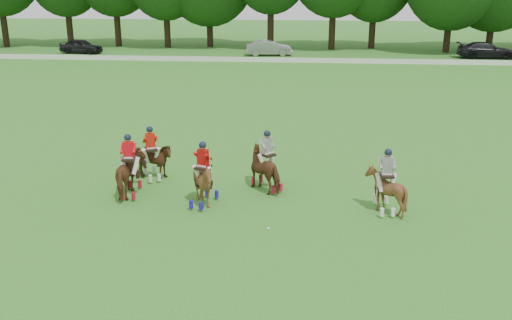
# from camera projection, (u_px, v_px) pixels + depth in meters

# --- Properties ---
(ground) EXTENTS (180.00, 180.00, 0.00)m
(ground) POSITION_uv_depth(u_px,v_px,m) (166.00, 245.00, 17.21)
(ground) COLOR #24671D
(ground) RESTS_ON ground
(boundary_rail) EXTENTS (120.00, 0.10, 0.44)m
(boundary_rail) POSITION_uv_depth(u_px,v_px,m) (264.00, 60.00, 53.13)
(boundary_rail) COLOR white
(boundary_rail) RESTS_ON ground
(car_left) EXTENTS (4.60, 2.38, 1.50)m
(car_left) POSITION_uv_depth(u_px,v_px,m) (81.00, 46.00, 58.88)
(car_left) COLOR black
(car_left) RESTS_ON ground
(car_mid) EXTENTS (4.76, 2.16, 1.52)m
(car_mid) POSITION_uv_depth(u_px,v_px,m) (269.00, 48.00, 57.20)
(car_mid) COLOR gray
(car_mid) RESTS_ON ground
(car_right) EXTENTS (5.36, 2.19, 1.55)m
(car_right) POSITION_uv_depth(u_px,v_px,m) (486.00, 50.00, 55.38)
(car_right) COLOR black
(car_right) RESTS_ON ground
(polo_red_a) EXTENTS (1.23, 2.01, 2.34)m
(polo_red_a) POSITION_uv_depth(u_px,v_px,m) (130.00, 174.00, 20.80)
(polo_red_a) COLOR #4F2A15
(polo_red_a) RESTS_ON ground
(polo_red_b) EXTENTS (1.82, 1.72, 2.17)m
(polo_red_b) POSITION_uv_depth(u_px,v_px,m) (151.00, 161.00, 22.50)
(polo_red_b) COLOR #4F2A15
(polo_red_b) RESTS_ON ground
(polo_red_c) EXTENTS (1.70, 1.81, 2.33)m
(polo_red_c) POSITION_uv_depth(u_px,v_px,m) (204.00, 183.00, 19.92)
(polo_red_c) COLOR #4F2A15
(polo_red_c) RESTS_ON ground
(polo_stripe_a) EXTENTS (1.94, 1.98, 2.31)m
(polo_stripe_a) POSITION_uv_depth(u_px,v_px,m) (267.00, 168.00, 21.39)
(polo_stripe_a) COLOR #4F2A15
(polo_stripe_a) RESTS_ON ground
(polo_stripe_b) EXTENTS (1.33, 1.48, 2.25)m
(polo_stripe_b) POSITION_uv_depth(u_px,v_px,m) (385.00, 190.00, 19.37)
(polo_stripe_b) COLOR #4F2A15
(polo_stripe_b) RESTS_ON ground
(polo_ball) EXTENTS (0.09, 0.09, 0.09)m
(polo_ball) POSITION_uv_depth(u_px,v_px,m) (268.00, 229.00, 18.19)
(polo_ball) COLOR white
(polo_ball) RESTS_ON ground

